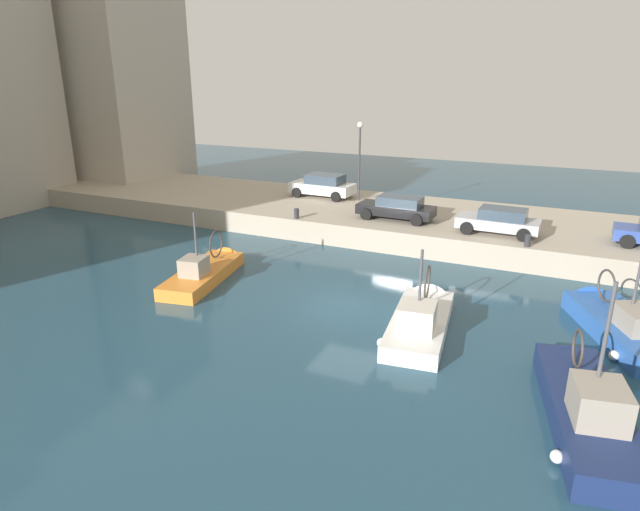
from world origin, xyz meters
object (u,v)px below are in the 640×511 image
Objects in this scene: parked_car_black at (397,207)px; quay_streetlamp at (360,148)px; fishing_boat_navy at (581,413)px; mooring_bollard_mid at (297,214)px; mooring_bollard_south at (528,241)px; fishing_boat_orange at (208,275)px; parked_car_silver at (499,221)px; fishing_boat_white at (421,324)px; parked_car_white at (323,185)px; fishing_boat_blue at (616,330)px.

quay_streetlamp is (3.52, 3.60, 2.58)m from parked_car_black.
quay_streetlamp reaches higher than fishing_boat_navy.
mooring_bollard_mid is at bearing 51.93° from fishing_boat_navy.
parked_car_black is at bearing 72.95° from mooring_bollard_south.
fishing_boat_orange is 1.50× the size of parked_car_black.
mooring_bollard_mid is at bearing 98.59° from parked_car_silver.
fishing_boat_white is 9.64m from parked_car_silver.
fishing_boat_blue is at bearing -123.43° from parked_car_white.
parked_car_white is (12.59, 0.04, 1.85)m from fishing_boat_orange.
fishing_boat_blue is 8.77m from parked_car_silver.
fishing_boat_orange is 13.60m from quay_streetlamp.
parked_car_white is 3.49m from quay_streetlamp.
parked_car_black is at bearing -67.20° from mooring_bollard_mid.
parked_car_silver is 2.22m from mooring_bollard_south.
parked_car_black is 7.27m from mooring_bollard_south.
quay_streetlamp is (13.45, 7.69, 4.33)m from fishing_boat_white.
mooring_bollard_mid is at bearing 90.00° from mooring_bollard_south.
fishing_boat_white is at bearing -157.60° from parked_car_black.
fishing_boat_orange is 16.58m from fishing_boat_blue.
fishing_boat_navy is at bearing -128.07° from mooring_bollard_mid.
fishing_boat_orange reaches higher than parked_car_white.
parked_car_black is 7.60× the size of mooring_bollard_mid.
parked_car_white is (13.38, 10.12, 1.83)m from fishing_boat_white.
fishing_boat_navy is 13.65m from parked_car_silver.
mooring_bollard_mid is at bearing 112.80° from parked_car_black.
fishing_boat_blue is 6.11m from fishing_boat_navy.
parked_car_silver is at bearing -81.41° from mooring_bollard_mid.
parked_car_white reaches higher than mooring_bollard_south.
fishing_boat_orange is 1.00× the size of fishing_boat_white.
parked_car_white is (10.92, 16.54, 1.85)m from fishing_boat_blue.
fishing_boat_blue is (1.67, -16.50, 0.01)m from fishing_boat_orange.
fishing_boat_blue is 11.62× the size of mooring_bollard_south.
parked_car_black is 5.46m from parked_car_silver.
parked_car_silver is (-4.00, -11.46, -0.08)m from parked_car_white.
quay_streetlamp is at bearing 45.62° from parked_car_black.
parked_car_black is at bearing -33.24° from fishing_boat_orange.
fishing_boat_blue is at bearing -127.90° from quay_streetlamp.
fishing_boat_navy is 11.69m from mooring_bollard_south.
mooring_bollard_south is (7.80, -2.84, 1.35)m from fishing_boat_white.
quay_streetlamp reaches higher than parked_car_black.
quay_streetlamp is (0.07, -2.43, 2.50)m from parked_car_white.
mooring_bollard_south is (-1.59, -1.51, -0.40)m from parked_car_silver.
parked_car_silver is (-0.54, -5.43, 0.00)m from parked_car_black.
parked_car_black is 1.05× the size of parked_car_silver.
parked_car_black is at bearing 34.97° from fishing_boat_navy.
fishing_boat_blue is 16.52m from mooring_bollard_mid.
fishing_boat_blue reaches higher than fishing_boat_orange.
fishing_boat_navy reaches higher than parked_car_silver.
fishing_boat_navy is at bearing -145.03° from parked_car_black.
mooring_bollard_mid is at bearing -170.21° from parked_car_white.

